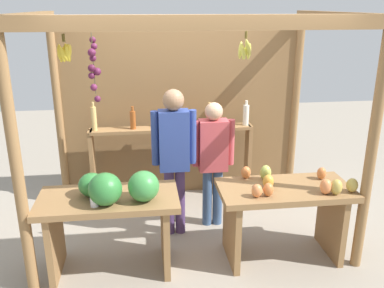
# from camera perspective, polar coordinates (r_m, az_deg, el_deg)

# --- Properties ---
(ground_plane) EXTENTS (12.00, 12.00, 0.00)m
(ground_plane) POSITION_cam_1_polar(r_m,az_deg,el_deg) (4.98, -0.28, -11.15)
(ground_plane) COLOR gray
(ground_plane) RESTS_ON ground
(market_stall) EXTENTS (3.23, 2.04, 2.40)m
(market_stall) POSITION_cam_1_polar(r_m,az_deg,el_deg) (4.89, -1.04, 5.89)
(market_stall) COLOR olive
(market_stall) RESTS_ON ground
(fruit_counter_left) EXTENTS (1.31, 0.68, 1.07)m
(fruit_counter_left) POSITION_cam_1_polar(r_m,az_deg,el_deg) (3.96, -10.95, -8.44)
(fruit_counter_left) COLOR olive
(fruit_counter_left) RESTS_ON ground
(fruit_counter_right) EXTENTS (1.31, 0.65, 0.94)m
(fruit_counter_right) POSITION_cam_1_polar(r_m,az_deg,el_deg) (4.26, 12.68, -8.12)
(fruit_counter_right) COLOR olive
(fruit_counter_right) RESTS_ON ground
(bottle_shelf_unit) EXTENTS (2.07, 0.22, 1.35)m
(bottle_shelf_unit) POSITION_cam_1_polar(r_m,az_deg,el_deg) (5.30, -2.70, 0.12)
(bottle_shelf_unit) COLOR olive
(bottle_shelf_unit) RESTS_ON ground
(vendor_man) EXTENTS (0.48, 0.22, 1.66)m
(vendor_man) POSITION_cam_1_polar(r_m,az_deg,el_deg) (4.43, -2.49, -0.82)
(vendor_man) COLOR #46315D
(vendor_man) RESTS_ON ground
(vendor_woman) EXTENTS (0.48, 0.20, 1.47)m
(vendor_woman) POSITION_cam_1_polar(r_m,az_deg,el_deg) (4.67, 2.92, -1.46)
(vendor_woman) COLOR #39547B
(vendor_woman) RESTS_ON ground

